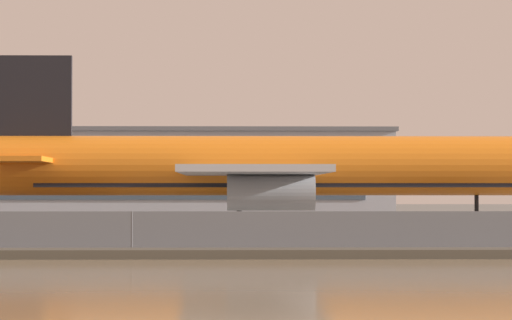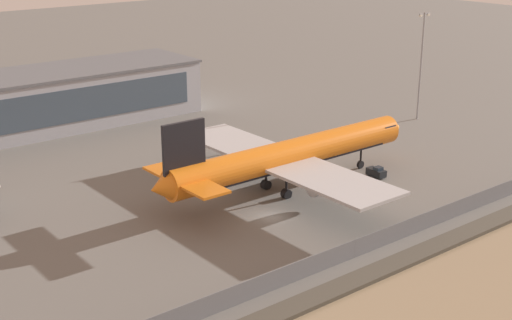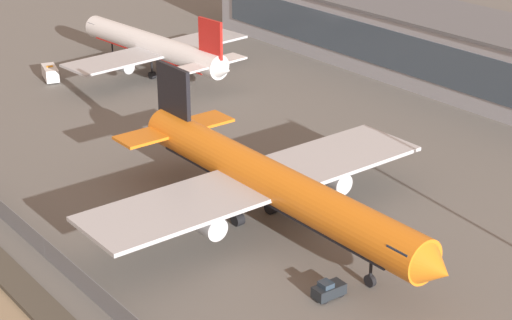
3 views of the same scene
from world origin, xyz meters
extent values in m
plane|color=#66635E|center=(0.00, 0.00, 0.00)|extent=(500.00, 500.00, 0.00)
cube|color=#474238|center=(0.00, -20.50, 0.25)|extent=(320.00, 3.00, 0.50)
cube|color=slate|center=(0.00, -16.00, 1.23)|extent=(280.00, 0.08, 2.46)
cylinder|color=slate|center=(0.00, -16.00, 1.23)|extent=(0.10, 0.10, 2.46)
cylinder|color=orange|center=(9.41, 6.54, 5.59)|extent=(43.55, 4.72, 4.56)
cone|color=orange|center=(32.43, 6.46, 5.59)|extent=(2.98, 4.34, 4.33)
cone|color=orange|center=(-13.61, 6.62, 5.59)|extent=(2.98, 4.12, 4.11)
cube|color=#232D3D|center=(29.43, 6.47, 6.16)|extent=(2.52, 3.89, 1.37)
cube|color=black|center=(9.41, 6.54, 4.33)|extent=(37.01, 3.78, 0.82)
cube|color=#B7BABF|center=(7.27, 16.99, 5.02)|extent=(9.65, 20.93, 0.46)
cube|color=#B7BABF|center=(7.19, -3.90, 5.02)|extent=(9.65, 20.93, 0.46)
cylinder|color=#B7BABF|center=(8.57, 15.32, 3.54)|extent=(6.10, 2.53, 2.51)
cylinder|color=#B7BABF|center=(8.50, -2.23, 3.54)|extent=(6.10, 2.53, 2.51)
cube|color=black|center=(-9.75, 6.61, 10.15)|extent=(6.53, 0.57, 7.76)
cube|color=orange|center=(-9.73, 10.44, 5.93)|extent=(4.38, 7.68, 0.36)
cube|color=orange|center=(-9.76, 2.78, 5.93)|extent=(4.38, 7.68, 0.36)
cylinder|color=black|center=(24.64, 6.48, 1.97)|extent=(0.32, 0.32, 2.67)
cylinder|color=black|center=(24.64, 6.48, 0.64)|extent=(1.28, 0.51, 1.28)
cylinder|color=black|center=(6.37, 8.94, 1.97)|extent=(0.36, 0.36, 2.67)
cylinder|color=black|center=(6.37, 8.94, 0.64)|extent=(1.47, 1.03, 1.47)
cylinder|color=black|center=(6.35, 4.15, 1.97)|extent=(0.36, 0.36, 2.67)
cylinder|color=black|center=(6.35, 4.15, 0.64)|extent=(1.47, 1.03, 1.47)
cube|color=#1E2328|center=(23.58, 2.02, 0.75)|extent=(1.74, 3.27, 1.11)
cube|color=#283847|center=(23.56, 1.62, 1.55)|extent=(1.33, 1.18, 0.50)
cylinder|color=black|center=(24.22, 1.00, 0.35)|extent=(0.25, 0.71, 0.70)
cylinder|color=black|center=(22.86, 1.06, 0.35)|extent=(0.25, 0.71, 0.70)
cylinder|color=black|center=(24.30, 2.98, 0.35)|extent=(0.25, 0.71, 0.70)
cylinder|color=black|center=(22.95, 3.04, 0.35)|extent=(0.25, 0.71, 0.70)
cylinder|color=#93969B|center=(56.18, 20.46, 10.90)|extent=(0.36, 0.36, 21.79)
cube|color=#93969B|center=(56.18, 20.46, 21.54)|extent=(3.20, 0.24, 0.24)
cube|color=silver|center=(54.98, 20.46, 21.24)|extent=(0.60, 0.40, 0.44)
cube|color=silver|center=(57.38, 20.46, 21.24)|extent=(0.60, 0.40, 0.44)
camera|label=1|loc=(5.71, -86.30, 3.63)|focal=85.00mm
camera|label=2|loc=(-58.50, -70.05, 39.52)|focal=50.00mm
camera|label=3|loc=(74.06, -46.48, 44.43)|focal=60.00mm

